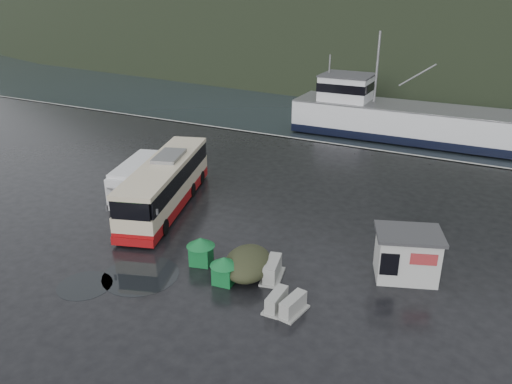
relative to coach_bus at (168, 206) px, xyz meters
The scene contains 14 objects.
ground 4.78m from the coach_bus, 37.84° to the right, with size 160.00×160.00×0.00m, color black.
harbor_water 107.13m from the coach_bus, 87.98° to the left, with size 300.00×180.00×0.02m, color black.
quay_edge 17.48m from the coach_bus, 77.53° to the left, with size 160.00×0.60×1.50m, color #999993.
coach_bus is the anchor object (origin of this frame).
white_van 2.51m from the coach_bus, 169.11° to the left, with size 1.95×5.65×2.36m, color silver, non-canonical shape.
waste_bin_left 9.33m from the coach_bus, 37.15° to the right, with size 0.94×0.94×1.31m, color #11642D, non-canonical shape.
waste_bin_right 7.27m from the coach_bus, 40.16° to the right, with size 0.99×0.99×1.38m, color #11642D, non-canonical shape.
dome_tent 9.25m from the coach_bus, 29.51° to the right, with size 2.19×3.07×1.21m, color #2E321E, non-canonical shape.
ticket_kiosk 14.63m from the coach_bus, ahead, with size 2.94×2.23×2.30m, color beige, non-canonical shape.
jersey_barrier_a 12.76m from the coach_bus, 29.56° to the right, with size 0.76×1.52×0.76m, color #999993, non-canonical shape.
jersey_barrier_b 10.13m from the coach_bus, 24.95° to the right, with size 0.89×1.78×0.89m, color #999993, non-canonical shape.
jersey_barrier_c 12.12m from the coach_bus, 31.31° to the right, with size 0.75×1.50×0.75m, color #999993, non-canonical shape.
fishing_trawler 27.76m from the coach_bus, 72.56° to the left, with size 24.78×5.44×9.91m, color silver, non-canonical shape.
puddles 8.14m from the coach_bus, 67.56° to the right, with size 4.69×4.84×0.01m.
Camera 1 is at (13.87, -19.24, 12.53)m, focal length 35.00 mm.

